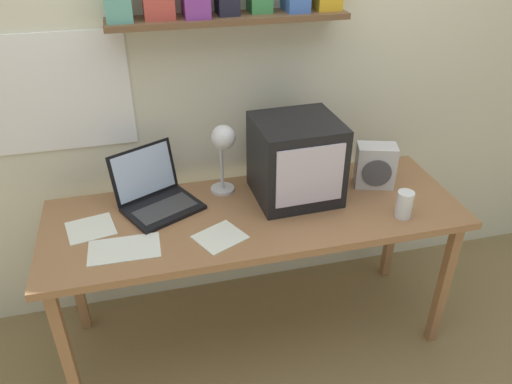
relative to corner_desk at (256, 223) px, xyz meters
name	(u,v)px	position (x,y,z in m)	size (l,w,h in m)	color
ground_plane	(256,331)	(0.00, 0.00, -0.69)	(12.00, 12.00, 0.00)	olive
back_wall	(231,59)	(0.00, 0.45, 0.62)	(5.60, 0.24, 2.60)	beige
corner_desk	(256,223)	(0.00, 0.00, 0.00)	(1.84, 0.64, 0.76)	#986942
crt_monitor	(296,160)	(0.21, 0.09, 0.25)	(0.38, 0.36, 0.37)	black
laptop	(155,192)	(-0.43, 0.16, 0.13)	(0.41, 0.40, 0.25)	black
desk_lamp	(223,145)	(-0.11, 0.16, 0.33)	(0.11, 0.17, 0.36)	silver
juice_glass	(404,206)	(0.61, -0.19, 0.12)	(0.07, 0.07, 0.12)	white
space_heater	(375,166)	(0.60, 0.09, 0.17)	(0.21, 0.16, 0.21)	silver
open_notebook	(124,249)	(-0.57, -0.14, 0.07)	(0.28, 0.17, 0.00)	silver
printed_handout	(91,228)	(-0.71, 0.04, 0.07)	(0.22, 0.21, 0.00)	white
loose_paper_near_laptop	(220,237)	(-0.19, -0.15, 0.07)	(0.24, 0.23, 0.00)	silver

